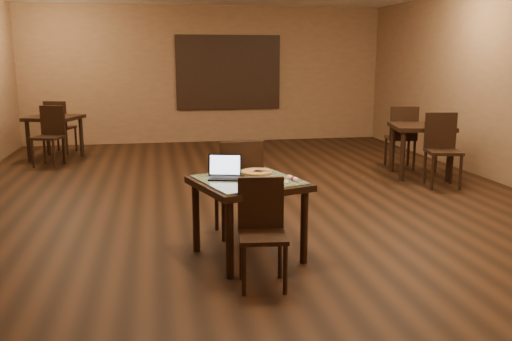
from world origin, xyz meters
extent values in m
plane|color=black|center=(0.00, 0.00, 0.00)|extent=(10.00, 10.00, 0.00)
cube|color=#876344|center=(0.00, 5.00, 1.50)|extent=(8.00, 0.02, 3.00)
cube|color=#876344|center=(0.00, -5.00, 1.50)|extent=(8.00, 0.02, 3.00)
cube|color=#876344|center=(4.00, 0.00, 1.50)|extent=(0.02, 10.00, 3.00)
cube|color=#26618C|center=(0.50, 4.97, 1.55)|extent=(2.20, 0.04, 1.50)
cube|color=black|center=(0.50, 4.95, 1.55)|extent=(2.34, 0.02, 1.64)
cylinder|color=black|center=(-0.54, -2.88, 0.35)|extent=(0.07, 0.07, 0.71)
cylinder|color=black|center=(-0.77, -2.15, 0.35)|extent=(0.07, 0.07, 0.71)
cylinder|color=black|center=(0.19, -2.64, 0.35)|extent=(0.07, 0.07, 0.71)
cylinder|color=black|center=(-0.05, -1.92, 0.35)|extent=(0.07, 0.07, 0.71)
cube|color=black|center=(-0.29, -2.40, 0.72)|extent=(1.16, 1.16, 0.06)
cube|color=#192DA8|center=(-0.29, -2.40, 0.76)|extent=(1.06, 1.06, 0.02)
cylinder|color=black|center=(-0.48, -3.25, 0.21)|extent=(0.04, 0.04, 0.42)
cylinder|color=black|center=(-0.44, -2.92, 0.21)|extent=(0.04, 0.04, 0.42)
cylinder|color=black|center=(-0.14, -3.28, 0.21)|extent=(0.04, 0.04, 0.42)
cylinder|color=black|center=(-0.11, -2.95, 0.21)|extent=(0.04, 0.04, 0.42)
cube|color=black|center=(-0.29, -3.10, 0.43)|extent=(0.42, 0.42, 0.04)
cube|color=black|center=(-0.28, -2.92, 0.68)|extent=(0.39, 0.08, 0.44)
cylinder|color=black|center=(-0.11, -1.49, 0.24)|extent=(0.04, 0.04, 0.48)
cylinder|color=black|center=(-0.09, -1.88, 0.24)|extent=(0.04, 0.04, 0.48)
cylinder|color=black|center=(-0.50, -1.52, 0.24)|extent=(0.04, 0.04, 0.48)
cylinder|color=black|center=(-0.47, -1.91, 0.24)|extent=(0.04, 0.04, 0.48)
cube|color=black|center=(-0.29, -1.70, 0.51)|extent=(0.49, 0.49, 0.04)
cube|color=black|center=(-0.28, -1.90, 0.79)|extent=(0.45, 0.08, 0.52)
cube|color=black|center=(-0.49, -2.35, 0.77)|extent=(0.36, 0.29, 0.02)
cube|color=black|center=(-0.49, -2.24, 0.87)|extent=(0.32, 0.12, 0.21)
cube|color=silver|center=(-0.49, -2.24, 0.88)|extent=(0.28, 0.10, 0.18)
cylinder|color=white|center=(-0.07, -2.58, 0.77)|extent=(0.24, 0.24, 0.01)
cylinder|color=silver|center=(-0.17, -2.16, 0.77)|extent=(0.35, 0.35, 0.01)
cylinder|color=beige|center=(-0.17, -2.16, 0.78)|extent=(0.30, 0.30, 0.02)
torus|color=#BB923C|center=(-0.17, -2.16, 0.78)|extent=(0.31, 0.31, 0.02)
cube|color=silver|center=(-0.15, -2.18, 0.79)|extent=(0.23, 0.20, 0.01)
cylinder|color=white|center=(0.11, -2.54, 0.78)|extent=(0.09, 0.19, 0.04)
cylinder|color=#AC152F|center=(0.11, -2.54, 0.78)|extent=(0.05, 0.04, 0.04)
cylinder|color=black|center=(2.58, 0.39, 0.39)|extent=(0.08, 0.08, 0.79)
cylinder|color=black|center=(2.73, 1.08, 0.39)|extent=(0.08, 0.08, 0.79)
cylinder|color=black|center=(3.27, 0.24, 0.39)|extent=(0.08, 0.08, 0.79)
cylinder|color=black|center=(3.42, 0.93, 0.39)|extent=(0.08, 0.08, 0.79)
cube|color=black|center=(3.00, 0.66, 0.80)|extent=(1.06, 1.06, 0.07)
cylinder|color=black|center=(2.76, -0.22, 0.25)|extent=(0.04, 0.04, 0.50)
cylinder|color=black|center=(2.85, 0.17, 0.25)|extent=(0.04, 0.04, 0.50)
cylinder|color=black|center=(3.15, -0.30, 0.25)|extent=(0.04, 0.04, 0.50)
cylinder|color=black|center=(3.24, 0.09, 0.25)|extent=(0.04, 0.04, 0.50)
cube|color=black|center=(3.00, -0.06, 0.52)|extent=(0.55, 0.55, 0.04)
cube|color=black|center=(3.04, 0.14, 0.81)|extent=(0.47, 0.14, 0.53)
cylinder|color=black|center=(3.24, 1.53, 0.25)|extent=(0.04, 0.04, 0.50)
cylinder|color=black|center=(3.15, 1.14, 0.25)|extent=(0.04, 0.04, 0.50)
cylinder|color=black|center=(2.85, 1.62, 0.25)|extent=(0.04, 0.04, 0.50)
cylinder|color=black|center=(2.76, 1.23, 0.25)|extent=(0.04, 0.04, 0.50)
cube|color=black|center=(3.00, 1.38, 0.52)|extent=(0.55, 0.55, 0.04)
cube|color=black|center=(2.96, 1.17, 0.81)|extent=(0.47, 0.14, 0.53)
cylinder|color=black|center=(-3.44, 3.11, 0.38)|extent=(0.08, 0.08, 0.77)
cylinder|color=black|center=(-3.22, 3.76, 0.38)|extent=(0.08, 0.08, 0.77)
cylinder|color=black|center=(-2.78, 2.89, 0.38)|extent=(0.08, 0.08, 0.77)
cylinder|color=black|center=(-2.56, 3.54, 0.38)|extent=(0.08, 0.08, 0.77)
cube|color=black|center=(-3.00, 3.32, 0.78)|extent=(1.09, 1.09, 0.06)
cylinder|color=black|center=(-3.25, 2.50, 0.24)|extent=(0.04, 0.04, 0.49)
cylinder|color=black|center=(-3.12, 2.87, 0.24)|extent=(0.04, 0.04, 0.49)
cylinder|color=black|center=(-2.88, 2.38, 0.24)|extent=(0.04, 0.04, 0.49)
cylinder|color=black|center=(-2.75, 2.74, 0.24)|extent=(0.04, 0.04, 0.49)
cube|color=black|center=(-3.00, 2.62, 0.51)|extent=(0.57, 0.57, 0.04)
cube|color=black|center=(-2.93, 2.82, 0.79)|extent=(0.44, 0.19, 0.52)
cylinder|color=black|center=(-2.75, 4.15, 0.24)|extent=(0.04, 0.04, 0.49)
cylinder|color=black|center=(-2.88, 3.78, 0.24)|extent=(0.04, 0.04, 0.49)
cylinder|color=black|center=(-3.12, 4.27, 0.24)|extent=(0.04, 0.04, 0.49)
cylinder|color=black|center=(-3.25, 3.90, 0.24)|extent=(0.04, 0.04, 0.49)
cube|color=black|center=(-3.00, 4.03, 0.51)|extent=(0.57, 0.57, 0.04)
cube|color=black|center=(-3.07, 3.83, 0.79)|extent=(0.44, 0.19, 0.52)
camera|label=1|loc=(-1.11, -7.25, 1.87)|focal=38.00mm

